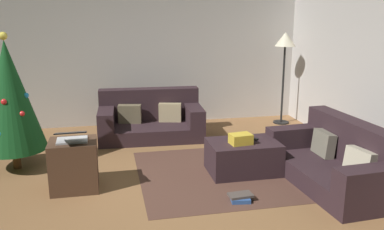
# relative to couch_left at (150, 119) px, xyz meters

# --- Properties ---
(ground_plane) EXTENTS (6.40, 6.40, 0.00)m
(ground_plane) POSITION_rel_couch_left_xyz_m (-0.30, -2.25, -0.28)
(ground_plane) COLOR brown
(rear_partition) EXTENTS (6.40, 0.12, 2.60)m
(rear_partition) POSITION_rel_couch_left_xyz_m (-0.30, 0.89, 1.02)
(rear_partition) COLOR #BCB7B2
(rear_partition) RESTS_ON ground_plane
(couch_left) EXTENTS (1.65, 0.96, 0.75)m
(couch_left) POSITION_rel_couch_left_xyz_m (0.00, 0.00, 0.00)
(couch_left) COLOR #2D1E23
(couch_left) RESTS_ON ground_plane
(couch_right) EXTENTS (0.97, 1.79, 0.73)m
(couch_right) POSITION_rel_couch_left_xyz_m (1.95, -2.32, -0.01)
(couch_right) COLOR #2D1E23
(couch_right) RESTS_ON ground_plane
(ottoman) EXTENTS (0.87, 0.59, 0.40)m
(ottoman) POSITION_rel_couch_left_xyz_m (0.97, -1.77, -0.08)
(ottoman) COLOR #2D1E23
(ottoman) RESTS_ON ground_plane
(gift_box) EXTENTS (0.28, 0.22, 0.12)m
(gift_box) POSITION_rel_couch_left_xyz_m (0.90, -1.84, 0.18)
(gift_box) COLOR gold
(gift_box) RESTS_ON ottoman
(tv_remote) EXTENTS (0.13, 0.16, 0.02)m
(tv_remote) POSITION_rel_couch_left_xyz_m (1.11, -1.69, 0.13)
(tv_remote) COLOR black
(tv_remote) RESTS_ON ottoman
(christmas_tree) EXTENTS (0.80, 0.80, 1.74)m
(christmas_tree) POSITION_rel_couch_left_xyz_m (-1.84, -1.04, 0.67)
(christmas_tree) COLOR brown
(christmas_tree) RESTS_ON ground_plane
(side_table) EXTENTS (0.52, 0.44, 0.57)m
(side_table) POSITION_rel_couch_left_xyz_m (-1.07, -1.86, 0.01)
(side_table) COLOR #4C3323
(side_table) RESTS_ON ground_plane
(laptop) EXTENTS (0.34, 0.41, 0.17)m
(laptop) POSITION_rel_couch_left_xyz_m (-1.07, -1.91, 0.35)
(laptop) COLOR silver
(laptop) RESTS_ON side_table
(book_stack) EXTENTS (0.27, 0.24, 0.08)m
(book_stack) POSITION_rel_couch_left_xyz_m (0.68, -2.53, -0.24)
(book_stack) COLOR #2D5193
(book_stack) RESTS_ON ground_plane
(corner_lamp) EXTENTS (0.36, 0.36, 1.62)m
(corner_lamp) POSITION_rel_couch_left_xyz_m (2.40, 0.32, 1.10)
(corner_lamp) COLOR black
(corner_lamp) RESTS_ON ground_plane
(area_rug) EXTENTS (2.60, 2.00, 0.01)m
(area_rug) POSITION_rel_couch_left_xyz_m (0.97, -1.77, -0.28)
(area_rug) COLOR #503228
(area_rug) RESTS_ON ground_plane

